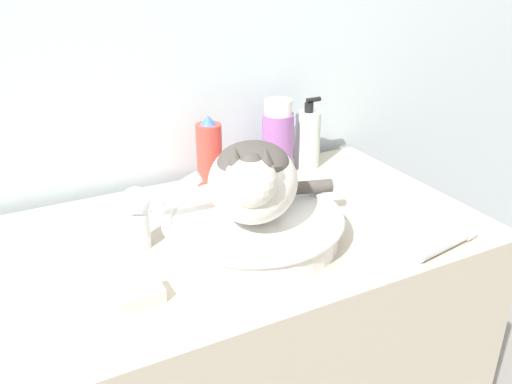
{
  "coord_description": "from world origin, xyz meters",
  "views": [
    {
      "loc": [
        -0.4,
        -0.59,
        1.37
      ],
      "look_at": [
        0.03,
        0.24,
        0.94
      ],
      "focal_mm": 38.0,
      "sensor_mm": 36.0,
      "label": 1
    }
  ],
  "objects_px": {
    "cat": "(253,177)",
    "spray_bottle_trigger": "(209,154)",
    "faucet": "(143,211)",
    "soap_bar": "(140,295)",
    "soap_pump_bottle": "(308,139)",
    "mouthwash_bottle": "(278,139)",
    "cream_tube": "(445,241)"
  },
  "relations": [
    {
      "from": "cat",
      "to": "soap_pump_bottle",
      "type": "bearing_deg",
      "value": 162.9
    },
    {
      "from": "mouthwash_bottle",
      "to": "cream_tube",
      "type": "bearing_deg",
      "value": -78.64
    },
    {
      "from": "soap_pump_bottle",
      "to": "faucet",
      "type": "bearing_deg",
      "value": -157.4
    },
    {
      "from": "mouthwash_bottle",
      "to": "soap_bar",
      "type": "relative_size",
      "value": 2.57
    },
    {
      "from": "cat",
      "to": "spray_bottle_trigger",
      "type": "height_order",
      "value": "cat"
    },
    {
      "from": "faucet",
      "to": "spray_bottle_trigger",
      "type": "height_order",
      "value": "spray_bottle_trigger"
    },
    {
      "from": "spray_bottle_trigger",
      "to": "mouthwash_bottle",
      "type": "bearing_deg",
      "value": 0.0
    },
    {
      "from": "spray_bottle_trigger",
      "to": "soap_bar",
      "type": "bearing_deg",
      "value": -127.3
    },
    {
      "from": "faucet",
      "to": "soap_bar",
      "type": "bearing_deg",
      "value": -90.09
    },
    {
      "from": "faucet",
      "to": "soap_bar",
      "type": "height_order",
      "value": "faucet"
    },
    {
      "from": "cat",
      "to": "soap_pump_bottle",
      "type": "relative_size",
      "value": 1.8
    },
    {
      "from": "faucet",
      "to": "mouthwash_bottle",
      "type": "bearing_deg",
      "value": 47.11
    },
    {
      "from": "mouthwash_bottle",
      "to": "cat",
      "type": "bearing_deg",
      "value": -126.94
    },
    {
      "from": "spray_bottle_trigger",
      "to": "soap_pump_bottle",
      "type": "xyz_separation_m",
      "value": [
        0.28,
        0.0,
        -0.01
      ]
    },
    {
      "from": "faucet",
      "to": "cream_tube",
      "type": "distance_m",
      "value": 0.58
    },
    {
      "from": "soap_pump_bottle",
      "to": "cream_tube",
      "type": "distance_m",
      "value": 0.49
    },
    {
      "from": "cream_tube",
      "to": "faucet",
      "type": "bearing_deg",
      "value": 151.53
    },
    {
      "from": "cat",
      "to": "cream_tube",
      "type": "bearing_deg",
      "value": 88.03
    },
    {
      "from": "cream_tube",
      "to": "spray_bottle_trigger",
      "type": "bearing_deg",
      "value": 120.38
    },
    {
      "from": "mouthwash_bottle",
      "to": "cream_tube",
      "type": "xyz_separation_m",
      "value": [
        0.1,
        -0.49,
        -0.07
      ]
    },
    {
      "from": "mouthwash_bottle",
      "to": "cream_tube",
      "type": "height_order",
      "value": "mouthwash_bottle"
    },
    {
      "from": "soap_bar",
      "to": "cream_tube",
      "type": "bearing_deg",
      "value": -10.71
    },
    {
      "from": "cat",
      "to": "soap_bar",
      "type": "relative_size",
      "value": 4.47
    },
    {
      "from": "mouthwash_bottle",
      "to": "cream_tube",
      "type": "distance_m",
      "value": 0.5
    },
    {
      "from": "mouthwash_bottle",
      "to": "spray_bottle_trigger",
      "type": "bearing_deg",
      "value": -180.0
    },
    {
      "from": "cat",
      "to": "mouthwash_bottle",
      "type": "xyz_separation_m",
      "value": [
        0.22,
        0.29,
        -0.05
      ]
    },
    {
      "from": "soap_bar",
      "to": "cat",
      "type": "bearing_deg",
      "value": 18.63
    },
    {
      "from": "mouthwash_bottle",
      "to": "faucet",
      "type": "bearing_deg",
      "value": -153.11
    },
    {
      "from": "spray_bottle_trigger",
      "to": "mouthwash_bottle",
      "type": "distance_m",
      "value": 0.19
    },
    {
      "from": "faucet",
      "to": "soap_pump_bottle",
      "type": "bearing_deg",
      "value": 42.82
    },
    {
      "from": "faucet",
      "to": "mouthwash_bottle",
      "type": "distance_m",
      "value": 0.46
    },
    {
      "from": "cat",
      "to": "spray_bottle_trigger",
      "type": "xyz_separation_m",
      "value": [
        0.03,
        0.29,
        -0.06
      ]
    }
  ]
}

